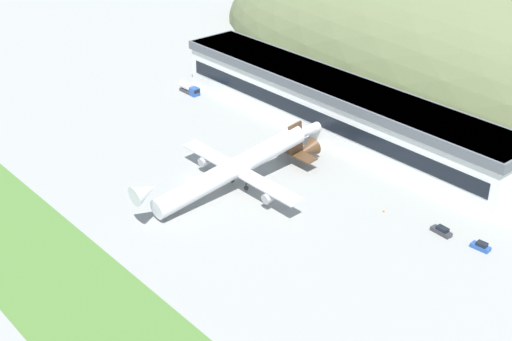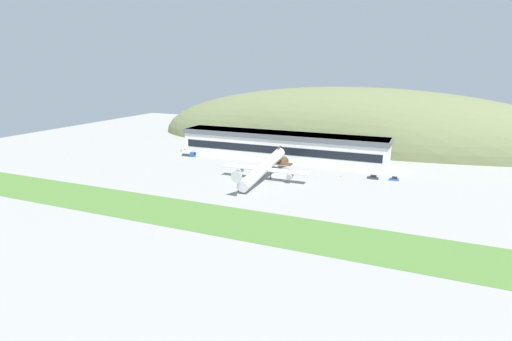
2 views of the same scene
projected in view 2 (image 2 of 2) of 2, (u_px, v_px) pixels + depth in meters
The scene contains 10 objects.
ground_plane at pixel (238, 181), 167.06m from camera, with size 381.99×381.99×0.00m, color gray.
grass_strip_foreground at pixel (182, 213), 129.81m from camera, with size 343.79×23.05×0.08m, color #4C7533.
hill_backdrop at pixel (350, 142), 251.97m from camera, with size 269.05×88.21×68.52m, color #667047.
terminal_building at pixel (281, 144), 203.94m from camera, with size 107.31×16.58×13.67m.
jetway_0 at pixel (273, 157), 191.42m from camera, with size 3.38×12.53×5.43m.
cargo_airplane at pixel (264, 168), 166.19m from camera, with size 37.86×52.09×11.11m.
service_car_0 at pixel (373, 177), 169.19m from camera, with size 4.64×1.91×1.65m.
service_car_1 at pixel (394, 179), 167.08m from camera, with size 3.95×2.03×1.60m.
fuel_truck at pixel (189, 154), 211.87m from camera, with size 7.52×2.47×3.17m.
traffic_cone_0 at pixel (341, 176), 172.43m from camera, with size 0.52×0.52×0.58m.
Camera 2 is at (70.55, -144.43, 46.31)m, focal length 28.00 mm.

